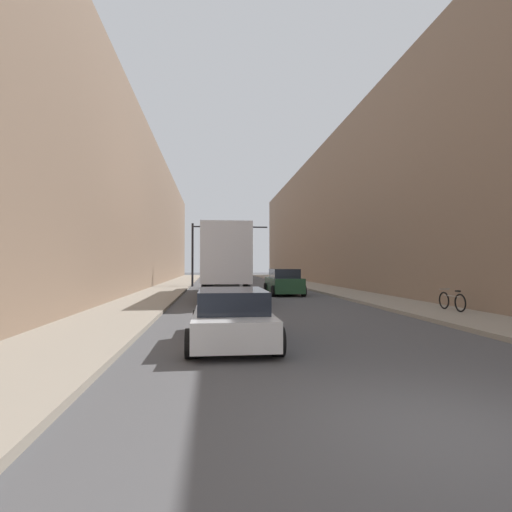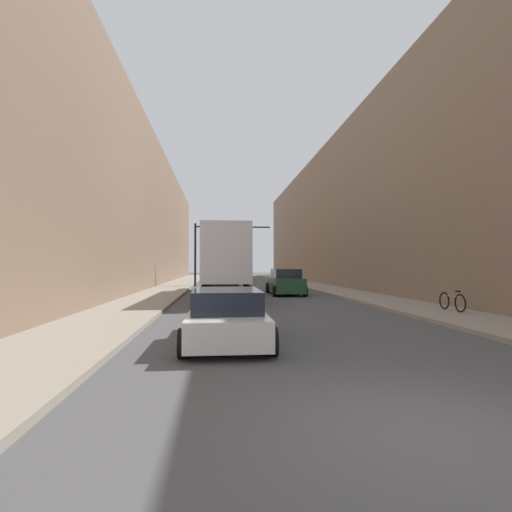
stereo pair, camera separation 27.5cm
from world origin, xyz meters
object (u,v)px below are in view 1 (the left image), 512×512
object	(u,v)px
sedan_car	(232,317)
suv_car	(284,282)
parked_bicycle	(452,301)
semi_truck	(223,260)
traffic_signal_gantry	(212,242)

from	to	relation	value
sedan_car	suv_car	size ratio (longest dim) A/B	0.97
sedan_car	parked_bicycle	size ratio (longest dim) A/B	2.62
sedan_car	semi_truck	bearing A→B (deg)	89.42
suv_car	parked_bicycle	xyz separation A→B (m)	(4.87, -11.38, -0.29)
sedan_car	suv_car	xyz separation A→B (m)	(4.30, 16.25, 0.17)
semi_truck	traffic_signal_gantry	size ratio (longest dim) A/B	2.00
semi_truck	suv_car	xyz separation A→B (m)	(4.14, 1.03, -1.50)
traffic_signal_gantry	semi_truck	bearing A→B (deg)	-86.48
suv_car	traffic_signal_gantry	size ratio (longest dim) A/B	0.69
parked_bicycle	semi_truck	bearing A→B (deg)	131.04
sedan_car	parked_bicycle	distance (m)	10.38
semi_truck	traffic_signal_gantry	distance (m)	11.95
sedan_car	parked_bicycle	xyz separation A→B (m)	(9.17, 4.87, -0.13)
sedan_car	suv_car	bearing A→B (deg)	75.19
semi_truck	sedan_car	size ratio (longest dim) A/B	2.99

